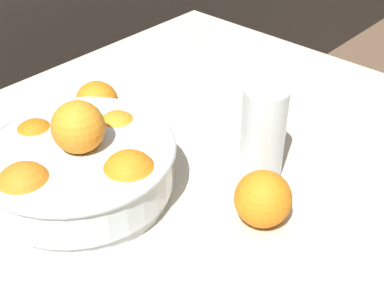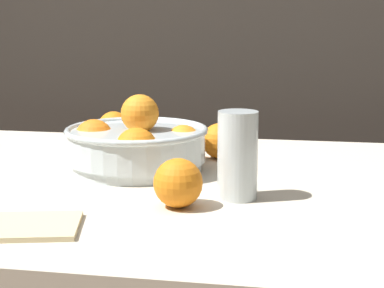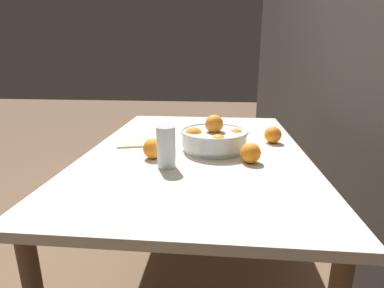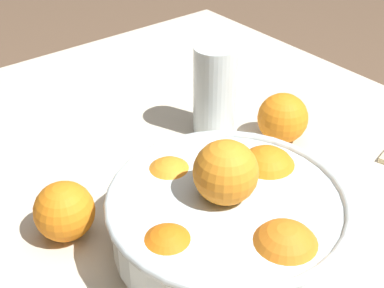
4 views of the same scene
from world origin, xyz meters
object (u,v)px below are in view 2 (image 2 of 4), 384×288
at_px(juice_glass, 238,161).
at_px(orange_loose_front, 114,127).
at_px(fruit_bowl, 137,144).
at_px(orange_loose_aside, 219,141).
at_px(orange_loose_near_bowl, 178,183).

relative_size(juice_glass, orange_loose_front, 1.94).
distance_m(fruit_bowl, orange_loose_front, 0.30).
bearing_deg(juice_glass, fruit_bowl, 142.95).
relative_size(fruit_bowl, orange_loose_aside, 3.73).
bearing_deg(orange_loose_aside, fruit_bowl, -136.48).
relative_size(juice_glass, orange_loose_aside, 1.95).
relative_size(orange_loose_near_bowl, orange_loose_aside, 1.05).
bearing_deg(juice_glass, orange_loose_near_bowl, -142.77).
height_order(fruit_bowl, orange_loose_near_bowl, fruit_bowl).
height_order(juice_glass, orange_loose_near_bowl, juice_glass).
height_order(juice_glass, orange_loose_front, juice_glass).
bearing_deg(orange_loose_near_bowl, fruit_bowl, 119.38).
relative_size(orange_loose_front, orange_loose_aside, 1.01).
bearing_deg(orange_loose_front, orange_loose_aside, -24.57).
xyz_separation_m(fruit_bowl, orange_loose_aside, (0.15, 0.14, -0.01)).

